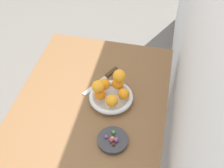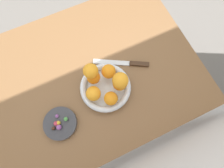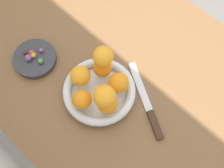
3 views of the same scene
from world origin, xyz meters
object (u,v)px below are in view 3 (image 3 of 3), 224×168
(orange_2, at_px, (118,83))
(candy_ball_1, at_px, (25,53))
(orange_3, at_px, (102,68))
(dining_table, at_px, (103,68))
(orange_0, at_px, (82,100))
(candy_ball_6, at_px, (33,55))
(candy_ball_5, at_px, (40,61))
(candy_ball_4, at_px, (41,50))
(orange_4, at_px, (80,76))
(knife, at_px, (148,106))
(fruit_bowl, at_px, (99,91))
(candy_ball_2, at_px, (28,58))
(candy_ball_3, at_px, (32,53))
(orange_1, at_px, (107,103))
(orange_5, at_px, (103,56))
(candy_dish, at_px, (35,59))
(candy_ball_0, at_px, (33,54))
(orange_6, at_px, (104,96))

(orange_2, height_order, candy_ball_1, orange_2)
(orange_3, bearing_deg, dining_table, -42.57)
(orange_0, distance_m, candy_ball_6, 0.24)
(candy_ball_6, bearing_deg, candy_ball_5, -177.36)
(candy_ball_4, bearing_deg, orange_4, -175.66)
(knife, bearing_deg, fruit_bowl, 27.50)
(dining_table, distance_m, candy_ball_6, 0.25)
(candy_ball_2, distance_m, candy_ball_3, 0.02)
(fruit_bowl, height_order, orange_3, orange_3)
(orange_0, xyz_separation_m, candy_ball_4, (0.23, -0.03, -0.04))
(candy_ball_2, height_order, candy_ball_4, candy_ball_2)
(orange_2, distance_m, candy_ball_6, 0.29)
(orange_3, height_order, candy_ball_1, orange_3)
(candy_ball_3, relative_size, knife, 0.08)
(orange_1, relative_size, candy_ball_3, 3.16)
(orange_1, distance_m, candy_ball_6, 0.30)
(orange_2, distance_m, orange_5, 0.09)
(orange_2, height_order, orange_3, orange_2)
(candy_ball_1, xyz_separation_m, knife, (-0.40, -0.14, -0.02))
(candy_ball_2, height_order, knife, candy_ball_2)
(orange_4, xyz_separation_m, candy_ball_1, (0.20, 0.05, -0.04))
(fruit_bowl, relative_size, candy_ball_3, 11.50)
(candy_ball_5, height_order, candy_ball_6, same)
(candy_dish, distance_m, candy_ball_6, 0.02)
(candy_ball_3, xyz_separation_m, knife, (-0.38, -0.13, -0.03))
(orange_4, xyz_separation_m, knife, (-0.20, -0.09, -0.07))
(orange_2, height_order, candy_ball_2, orange_2)
(orange_3, relative_size, orange_5, 0.94)
(orange_0, relative_size, candy_ball_3, 2.94)
(orange_4, height_order, candy_ball_4, orange_4)
(orange_0, relative_size, orange_1, 0.93)
(orange_1, relative_size, candy_ball_0, 4.30)
(dining_table, xyz_separation_m, candy_dish, (0.15, 0.16, 0.10))
(orange_3, xyz_separation_m, candy_ball_4, (0.20, 0.08, -0.04))
(dining_table, height_order, candy_ball_5, candy_ball_5)
(orange_1, distance_m, orange_2, 0.07)
(orange_3, height_order, candy_ball_2, orange_3)
(candy_dish, relative_size, orange_4, 2.25)
(candy_ball_1, height_order, knife, candy_ball_1)
(orange_2, relative_size, orange_6, 0.98)
(orange_0, bearing_deg, orange_3, -76.05)
(orange_6, bearing_deg, candy_ball_3, 5.29)
(dining_table, relative_size, candy_ball_1, 73.62)
(orange_2, relative_size, candy_ball_1, 4.08)
(candy_ball_2, bearing_deg, dining_table, -131.47)
(dining_table, xyz_separation_m, orange_1, (-0.14, 0.12, 0.16))
(orange_0, distance_m, candy_ball_5, 0.20)
(orange_3, relative_size, orange_4, 0.92)
(candy_ball_0, height_order, candy_ball_3, candy_ball_3)
(orange_5, height_order, candy_ball_3, orange_5)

